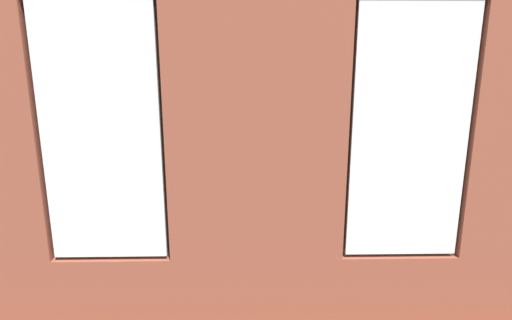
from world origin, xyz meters
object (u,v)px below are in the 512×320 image
couch_by_window (206,260)px  remote_black (289,186)px  potted_plant_between_couches (354,210)px  table_plant_small (271,183)px  potted_plant_corner_near_left (362,136)px  couch_left (400,200)px  tv_flatscreen (69,168)px  media_console (73,212)px  coffee_table (263,193)px  potted_plant_foreground_right (144,151)px  potted_plant_mid_room_small (314,177)px  potted_plant_near_tv (85,207)px  papasan_chair (199,160)px  candle_jar (251,184)px  cup_ceramic (234,189)px  potted_plant_by_left_couch (349,170)px

couch_by_window → remote_black: bearing=-116.1°
remote_black → potted_plant_between_couches: 2.18m
table_plant_small → potted_plant_corner_near_left: (-2.03, -2.53, 0.28)m
couch_left → tv_flatscreen: (4.65, 0.20, 0.55)m
tv_flatscreen → media_console: bearing=90.0°
coffee_table → remote_black: 0.42m
couch_left → potted_plant_corner_near_left: (-0.14, -2.60, 0.52)m
media_console → potted_plant_between_couches: potted_plant_between_couches is taller
potted_plant_foreground_right → potted_plant_mid_room_small: size_ratio=2.68×
potted_plant_corner_near_left → couch_left: bearing=86.9°
table_plant_small → couch_by_window: bearing=68.1°
potted_plant_foreground_right → couch_by_window: bearing=111.4°
potted_plant_near_tv → papasan_chair: bearing=-105.2°
table_plant_small → tv_flatscreen: size_ratio=0.24×
remote_black → papasan_chair: size_ratio=0.16×
couch_left → potted_plant_mid_room_small: couch_left is taller
couch_by_window → potted_plant_foreground_right: bearing=-68.6°
remote_black → potted_plant_foreground_right: (2.76, -2.22, 0.09)m
candle_jar → cup_ceramic: bearing=40.2°
cup_ceramic → potted_plant_by_left_couch: 2.44m
potted_plant_mid_room_small → papasan_chair: bearing=-21.4°
potted_plant_mid_room_small → candle_jar: bearing=43.7°
cup_ceramic → table_plant_small: (-0.54, 0.00, 0.08)m
couch_left → remote_black: bearing=-97.7°
tv_flatscreen → papasan_chair: 2.87m
potted_plant_by_left_couch → potted_plant_foreground_right: bearing=-15.9°
cup_ceramic → tv_flatscreen: size_ratio=0.08×
couch_by_window → papasan_chair: couch_by_window is taller
candle_jar → table_plant_small: size_ratio=0.41×
coffee_table → potted_plant_foreground_right: (2.36, -2.36, 0.16)m
potted_plant_by_left_couch → potted_plant_mid_room_small: bearing=3.9°
coffee_table → papasan_chair: (1.20, -2.03, 0.05)m
coffee_table → potted_plant_mid_room_small: same height
media_console → potted_plant_by_left_couch: potted_plant_by_left_couch is taller
cup_ceramic → remote_black: (-0.83, -0.25, -0.03)m
coffee_table → potted_plant_between_couches: potted_plant_between_couches is taller
potted_plant_by_left_couch → table_plant_small: bearing=42.1°
cup_ceramic → potted_plant_foreground_right: bearing=-52.1°
remote_black → potted_plant_by_left_couch: bearing=-179.4°
couch_left → potted_plant_by_left_couch: bearing=-160.3°
candle_jar → table_plant_small: 0.37m
potted_plant_corner_near_left → cup_ceramic: bearing=44.5°
potted_plant_by_left_couch → potted_plant_corner_near_left: size_ratio=0.48×
couch_left → remote_black: size_ratio=11.74×
potted_plant_near_tv → potted_plant_foreground_right: size_ratio=0.83×
potted_plant_corner_near_left → table_plant_small: bearing=51.2°
couch_by_window → candle_jar: (-0.47, -2.10, 0.16)m
candle_jar → potted_plant_between_couches: (-1.01, 2.06, 0.34)m
coffee_table → couch_by_window: bearing=72.0°
cup_ceramic → remote_black: cup_ceramic is taller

